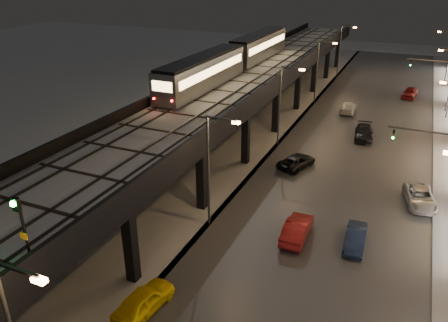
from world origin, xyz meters
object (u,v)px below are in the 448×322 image
(car_mid_silver, at_px, (297,162))
(car_onc_white, at_px, (364,133))
(car_near_white, at_px, (297,229))
(car_onc_dark, at_px, (420,198))
(car_onc_red, at_px, (410,93))
(car_taxi, at_px, (144,301))
(rail_signal, at_px, (20,218))
(car_mid_dark, at_px, (348,108))
(subway_train, at_px, (235,57))
(car_onc_silver, at_px, (355,239))

(car_mid_silver, relative_size, car_onc_white, 0.93)
(car_mid_silver, distance_m, car_onc_white, 12.03)
(car_near_white, relative_size, car_onc_dark, 0.95)
(car_onc_red, bearing_deg, car_onc_dark, -78.50)
(car_taxi, bearing_deg, rail_signal, 75.99)
(car_mid_silver, xyz_separation_m, car_mid_dark, (1.79, 20.33, 0.06))
(subway_train, distance_m, car_onc_white, 18.13)
(car_onc_silver, bearing_deg, car_onc_dark, 61.30)
(car_onc_silver, bearing_deg, car_onc_red, 85.01)
(subway_train, xyz_separation_m, car_onc_dark, (22.91, -14.01, -7.61))
(car_taxi, xyz_separation_m, car_onc_dark, (14.51, 20.08, -0.06))
(car_mid_silver, bearing_deg, subway_train, -24.86)
(car_near_white, distance_m, car_mid_silver, 12.54)
(car_mid_dark, bearing_deg, car_onc_red, -126.11)
(car_onc_silver, bearing_deg, car_onc_white, 93.32)
(subway_train, xyz_separation_m, car_onc_white, (16.47, -0.09, -7.57))
(car_taxi, relative_size, car_onc_silver, 1.08)
(car_mid_dark, xyz_separation_m, car_onc_silver, (5.64, -31.76, -0.04))
(car_onc_white, bearing_deg, car_near_white, -100.99)
(car_mid_dark, relative_size, car_onc_silver, 1.20)
(car_mid_dark, relative_size, car_onc_white, 0.97)
(car_onc_white, bearing_deg, car_onc_silver, -90.53)
(subway_train, xyz_separation_m, car_taxi, (8.40, -34.09, -7.55))
(car_mid_dark, relative_size, car_onc_red, 1.08)
(car_mid_silver, height_order, car_mid_dark, car_mid_dark)
(car_near_white, relative_size, car_onc_red, 1.03)
(car_onc_silver, height_order, car_onc_dark, car_onc_dark)
(car_taxi, xyz_separation_m, car_mid_silver, (2.96, 23.10, -0.10))
(car_mid_dark, bearing_deg, car_onc_silver, 97.38)
(subway_train, relative_size, car_onc_white, 6.98)
(rail_signal, distance_m, car_mid_dark, 49.89)
(car_onc_silver, distance_m, car_onc_white, 22.45)
(car_mid_silver, distance_m, car_onc_red, 32.90)
(car_near_white, relative_size, car_onc_white, 0.93)
(car_mid_dark, xyz_separation_m, car_onc_white, (3.32, -9.44, 0.02))
(car_onc_white, height_order, car_onc_red, car_onc_red)
(car_onc_silver, bearing_deg, car_mid_dark, 97.46)
(rail_signal, xyz_separation_m, car_mid_silver, (4.96, 28.40, -8.32))
(car_onc_silver, bearing_deg, car_taxi, -134.31)
(car_taxi, height_order, car_onc_red, car_onc_red)
(car_onc_red, bearing_deg, car_near_white, -90.08)
(car_onc_dark, xyz_separation_m, car_onc_white, (-6.44, 13.92, 0.04))
(car_near_white, relative_size, car_mid_silver, 1.00)
(car_mid_silver, bearing_deg, car_mid_dark, -75.86)
(subway_train, xyz_separation_m, car_near_white, (14.65, -23.09, -7.53))
(car_taxi, relative_size, car_onc_dark, 0.89)
(rail_signal, height_order, car_onc_silver, rail_signal)
(car_mid_dark, distance_m, car_onc_dark, 25.32)
(rail_signal, height_order, car_onc_dark, rail_signal)
(subway_train, height_order, rail_signal, subway_train)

